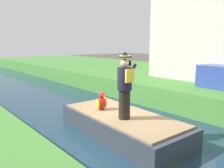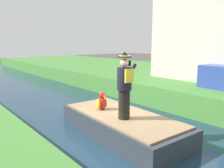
# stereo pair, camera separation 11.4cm
# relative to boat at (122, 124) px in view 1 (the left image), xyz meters

# --- Properties ---
(ground_plane) EXTENTS (80.00, 80.00, 0.00)m
(ground_plane) POSITION_rel_boat_xyz_m (0.00, 0.21, -0.40)
(ground_plane) COLOR #4C4742
(canal_water) EXTENTS (5.54, 48.00, 0.10)m
(canal_water) POSITION_rel_boat_xyz_m (0.00, 0.21, -0.35)
(canal_water) COLOR #1E384C
(canal_water) RESTS_ON ground
(boat) EXTENTS (2.00, 4.28, 0.61)m
(boat) POSITION_rel_boat_xyz_m (0.00, 0.00, 0.00)
(boat) COLOR #333842
(boat) RESTS_ON canal_water
(person_pirate) EXTENTS (0.61, 0.42, 1.85)m
(person_pirate) POSITION_rel_boat_xyz_m (-0.23, -0.34, 1.23)
(person_pirate) COLOR black
(person_pirate) RESTS_ON boat
(parrot_plush) EXTENTS (0.36, 0.35, 0.57)m
(parrot_plush) POSITION_rel_boat_xyz_m (-0.18, 0.77, 0.55)
(parrot_plush) COLOR red
(parrot_plush) RESTS_ON boat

